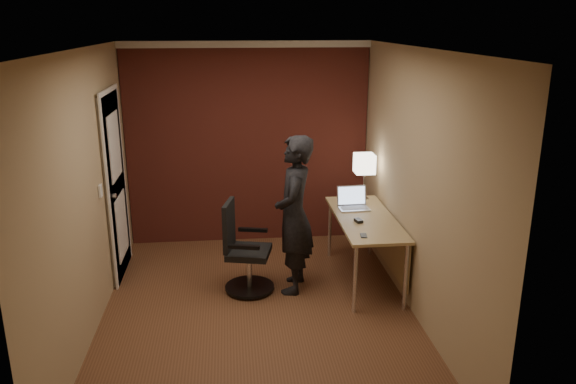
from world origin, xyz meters
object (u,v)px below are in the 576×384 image
(mouse, at_px, (359,221))
(phone, at_px, (364,235))
(desk, at_px, (371,228))
(laptop, at_px, (353,202))
(desk_lamp, at_px, (364,164))
(office_chair, at_px, (243,253))
(person, at_px, (294,215))

(mouse, relative_size, phone, 0.87)
(desk, relative_size, laptop, 4.41)
(laptop, distance_m, phone, 0.87)
(desk, relative_size, desk_lamp, 2.80)
(desk, height_order, phone, phone)
(office_chair, relative_size, person, 0.58)
(mouse, bearing_deg, desk, 24.70)
(desk_lamp, xyz_separation_m, office_chair, (-1.43, -0.74, -0.73))
(desk_lamp, relative_size, laptop, 1.57)
(desk_lamp, relative_size, phone, 4.65)
(laptop, distance_m, person, 0.84)
(office_chair, bearing_deg, mouse, -2.07)
(laptop, height_order, mouse, laptop)
(laptop, height_order, person, person)
(desk_lamp, xyz_separation_m, mouse, (-0.23, -0.78, -0.40))
(desk, height_order, person, person)
(desk, height_order, desk_lamp, desk_lamp)
(phone, bearing_deg, laptop, 91.79)
(phone, bearing_deg, desk, 74.90)
(desk_lamp, xyz_separation_m, phone, (-0.27, -1.17, -0.41))
(desk_lamp, distance_m, office_chair, 1.76)
(desk, xyz_separation_m, desk_lamp, (0.05, 0.63, 0.55))
(desk, distance_m, mouse, 0.27)
(desk, bearing_deg, office_chair, -175.64)
(mouse, distance_m, person, 0.67)
(mouse, distance_m, phone, 0.39)
(person, bearing_deg, laptop, 135.48)
(desk, xyz_separation_m, office_chair, (-1.38, -0.11, -0.18))
(laptop, distance_m, office_chair, 1.37)
(office_chair, bearing_deg, laptop, 19.35)
(laptop, relative_size, phone, 2.96)
(desk, distance_m, laptop, 0.41)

